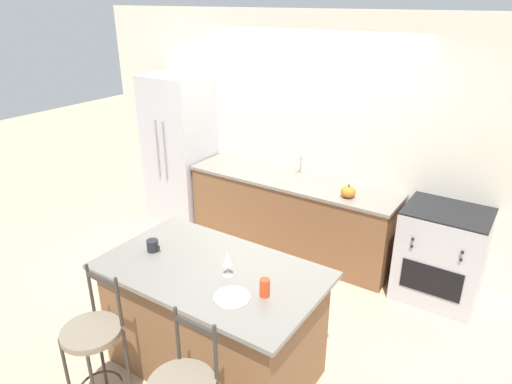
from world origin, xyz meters
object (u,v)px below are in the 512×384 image
at_px(bar_stool_near, 94,344).
at_px(tumbler_cup, 265,288).
at_px(coffee_mug, 153,246).
at_px(oven_range, 441,254).
at_px(wine_glass, 227,259).
at_px(pumpkin_decoration, 348,192).
at_px(dinner_plate, 232,297).
at_px(refrigerator, 180,150).

bearing_deg(bar_stool_near, tumbler_cup, 37.93).
bearing_deg(coffee_mug, oven_range, 48.27).
bearing_deg(oven_range, coffee_mug, -131.73).
height_order(bar_stool_near, coffee_mug, bar_stool_near).
xyz_separation_m(wine_glass, coffee_mug, (-0.71, -0.04, -0.09)).
distance_m(bar_stool_near, pumpkin_decoration, 2.79).
height_order(dinner_plate, tumbler_cup, tumbler_cup).
bearing_deg(refrigerator, coffee_mug, -52.95).
bearing_deg(refrigerator, bar_stool_near, -58.99).
bearing_deg(oven_range, tumbler_cup, -110.24).
bearing_deg(refrigerator, pumpkin_decoration, -2.27).
distance_m(bar_stool_near, tumbler_cup, 1.25).
height_order(bar_stool_near, pumpkin_decoration, bar_stool_near).
height_order(refrigerator, wine_glass, refrigerator).
distance_m(oven_range, wine_glass, 2.36).
relative_size(refrigerator, dinner_plate, 7.80).
height_order(oven_range, bar_stool_near, bar_stool_near).
xyz_separation_m(bar_stool_near, coffee_mug, (-0.13, 0.74, 0.38)).
xyz_separation_m(oven_range, bar_stool_near, (-1.69, -2.78, 0.13)).
xyz_separation_m(oven_range, pumpkin_decoration, (-0.97, -0.11, 0.48)).
distance_m(coffee_mug, tumbler_cup, 1.06).
relative_size(bar_stool_near, tumbler_cup, 8.63).
xyz_separation_m(refrigerator, coffee_mug, (1.53, -2.02, 0.02)).
height_order(refrigerator, coffee_mug, refrigerator).
height_order(bar_stool_near, tumbler_cup, bar_stool_near).
bearing_deg(dinner_plate, coffee_mug, 170.04).
bearing_deg(bar_stool_near, wine_glass, 53.65).
bearing_deg(bar_stool_near, oven_range, 58.73).
distance_m(dinner_plate, coffee_mug, 0.91).
relative_size(oven_range, wine_glass, 4.89).
xyz_separation_m(refrigerator, oven_range, (3.35, 0.02, -0.49)).
height_order(oven_range, pumpkin_decoration, pumpkin_decoration).
bearing_deg(pumpkin_decoration, wine_glass, -94.45).
bearing_deg(tumbler_cup, dinner_plate, -140.40).
distance_m(refrigerator, oven_range, 3.38).
distance_m(wine_glass, tumbler_cup, 0.37).
relative_size(coffee_mug, pumpkin_decoration, 0.83).
distance_m(bar_stool_near, coffee_mug, 0.84).
bearing_deg(wine_glass, dinner_plate, -47.50).
bearing_deg(oven_range, wine_glass, -119.11).
xyz_separation_m(refrigerator, pumpkin_decoration, (2.38, -0.09, -0.00)).
xyz_separation_m(coffee_mug, tumbler_cup, (1.06, -0.01, 0.02)).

